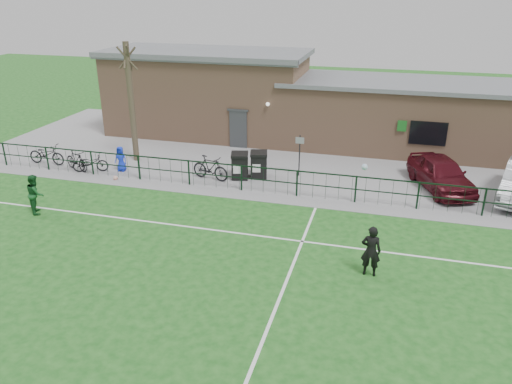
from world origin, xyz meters
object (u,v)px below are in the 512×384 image
(wheelie_bin_left, at_px, (240,166))
(bicycle_a, at_px, (47,154))
(bare_tree, at_px, (131,103))
(bicycle_c, at_px, (90,163))
(sign_post, at_px, (299,156))
(car_maroon, at_px, (441,173))
(bicycle_d, at_px, (210,168))
(outfield_player, at_px, (35,194))
(bicycle_b, at_px, (76,160))
(ball_ground, at_px, (116,178))
(wheelie_bin_right, at_px, (259,165))
(spectator_child, at_px, (121,159))

(wheelie_bin_left, distance_m, bicycle_a, 10.08)
(bare_tree, bearing_deg, bicycle_c, -120.88)
(sign_post, distance_m, car_maroon, 6.41)
(sign_post, xyz_separation_m, bicycle_c, (-9.93, -2.17, -0.55))
(bicycle_d, bearing_deg, outfield_player, 147.18)
(car_maroon, height_order, bicycle_b, car_maroon)
(bare_tree, xyz_separation_m, ball_ground, (0.41, -2.85, -2.90))
(bicycle_a, bearing_deg, ball_ground, -103.18)
(wheelie_bin_left, distance_m, wheelie_bin_right, 0.91)
(wheelie_bin_left, xyz_separation_m, car_maroon, (9.04, 1.07, 0.17))
(bicycle_b, xyz_separation_m, bicycle_d, (6.79, 0.56, 0.07))
(bicycle_b, bearing_deg, wheelie_bin_left, -58.31)
(car_maroon, distance_m, outfield_player, 17.22)
(outfield_player, bearing_deg, bicycle_a, -1.80)
(sign_post, bearing_deg, ball_ground, -160.94)
(wheelie_bin_right, xyz_separation_m, bicycle_a, (-10.87, -1.14, -0.05))
(sign_post, height_order, bicycle_a, sign_post)
(spectator_child, distance_m, ball_ground, 1.32)
(bare_tree, relative_size, bicycle_c, 3.52)
(sign_post, xyz_separation_m, spectator_child, (-8.54, -1.67, -0.38))
(sign_post, distance_m, spectator_child, 8.71)
(car_maroon, bearing_deg, ball_ground, 169.31)
(bicycle_d, bearing_deg, bicycle_a, 104.59)
(sign_post, relative_size, bicycle_b, 1.18)
(wheelie_bin_left, relative_size, bicycle_a, 0.57)
(wheelie_bin_left, distance_m, car_maroon, 9.10)
(spectator_child, xyz_separation_m, outfield_player, (-0.85, -5.18, 0.16))
(bare_tree, distance_m, wheelie_bin_left, 6.54)
(sign_post, relative_size, ball_ground, 9.53)
(bicycle_a, xyz_separation_m, outfield_player, (3.30, -5.07, 0.26))
(sign_post, relative_size, bicycle_a, 1.00)
(wheelie_bin_left, xyz_separation_m, wheelie_bin_right, (0.82, 0.40, 0.00))
(bicycle_c, bearing_deg, car_maroon, -104.70)
(spectator_child, distance_m, outfield_player, 5.25)
(sign_post, relative_size, car_maroon, 0.46)
(bare_tree, bearing_deg, sign_post, -0.12)
(sign_post, height_order, bicycle_b, sign_post)
(bicycle_d, bearing_deg, bicycle_c, 108.76)
(wheelie_bin_left, xyz_separation_m, sign_post, (2.64, 1.04, 0.43))
(wheelie_bin_left, height_order, sign_post, sign_post)
(bare_tree, bearing_deg, car_maroon, 0.03)
(wheelie_bin_right, relative_size, bicycle_d, 0.59)
(bicycle_c, relative_size, bicycle_d, 0.89)
(bicycle_d, height_order, ball_ground, bicycle_d)
(sign_post, distance_m, bicycle_d, 4.25)
(bicycle_b, relative_size, outfield_player, 1.06)
(wheelie_bin_left, relative_size, spectator_child, 0.91)
(wheelie_bin_right, bearing_deg, bicycle_b, 175.65)
(spectator_child, bearing_deg, sign_post, 8.71)
(bare_tree, relative_size, ball_ground, 28.58)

